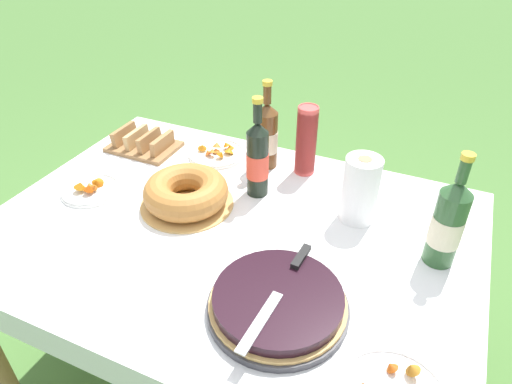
% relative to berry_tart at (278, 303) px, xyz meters
% --- Properties ---
extents(ground_plane, '(16.00, 16.00, 0.00)m').
position_rel_berry_tart_xyz_m(ground_plane, '(-0.25, 0.24, -0.80)').
color(ground_plane, '#4C7A38').
extents(garden_table, '(1.45, 1.04, 0.77)m').
position_rel_berry_tart_xyz_m(garden_table, '(-0.25, 0.24, -0.11)').
color(garden_table, '#A87A47').
rests_on(garden_table, ground_plane).
extents(tablecloth, '(1.46, 1.05, 0.10)m').
position_rel_berry_tart_xyz_m(tablecloth, '(-0.25, 0.24, -0.04)').
color(tablecloth, white).
rests_on(tablecloth, garden_table).
extents(berry_tart, '(0.35, 0.35, 0.06)m').
position_rel_berry_tart_xyz_m(berry_tart, '(0.00, 0.00, 0.00)').
color(berry_tart, '#38383D').
rests_on(berry_tart, tablecloth).
extents(serving_knife, '(0.05, 0.38, 0.01)m').
position_rel_berry_tart_xyz_m(serving_knife, '(0.00, 0.03, 0.04)').
color(serving_knife, silver).
rests_on(serving_knife, berry_tart).
extents(bundt_cake, '(0.30, 0.30, 0.10)m').
position_rel_berry_tart_xyz_m(bundt_cake, '(-0.43, 0.29, 0.02)').
color(bundt_cake, tan).
rests_on(bundt_cake, tablecloth).
extents(cup_stack, '(0.07, 0.07, 0.25)m').
position_rel_berry_tart_xyz_m(cup_stack, '(-0.15, 0.64, 0.10)').
color(cup_stack, '#E04C47').
rests_on(cup_stack, tablecloth).
extents(cider_bottle_green, '(0.09, 0.09, 0.34)m').
position_rel_berry_tart_xyz_m(cider_bottle_green, '(0.34, 0.35, 0.10)').
color(cider_bottle_green, '#2D562D').
rests_on(cider_bottle_green, tablecloth).
extents(cider_bottle_amber, '(0.08, 0.08, 0.33)m').
position_rel_berry_tart_xyz_m(cider_bottle_amber, '(-0.30, 0.62, 0.09)').
color(cider_bottle_amber, brown).
rests_on(cider_bottle_amber, tablecloth).
extents(juice_bottle_red, '(0.07, 0.07, 0.34)m').
position_rel_berry_tart_xyz_m(juice_bottle_red, '(-0.25, 0.45, 0.10)').
color(juice_bottle_red, black).
rests_on(juice_bottle_red, tablecloth).
extents(snack_plate_near, '(0.20, 0.20, 0.05)m').
position_rel_berry_tart_xyz_m(snack_plate_near, '(-0.77, 0.22, -0.02)').
color(snack_plate_near, white).
rests_on(snack_plate_near, tablecloth).
extents(snack_plate_left, '(0.22, 0.22, 0.05)m').
position_rel_berry_tart_xyz_m(snack_plate_left, '(-0.50, 0.61, -0.02)').
color(snack_plate_left, white).
rests_on(snack_plate_left, tablecloth).
extents(paper_towel_roll, '(0.11, 0.11, 0.21)m').
position_rel_berry_tart_xyz_m(paper_towel_roll, '(0.08, 0.45, 0.08)').
color(paper_towel_roll, white).
rests_on(paper_towel_roll, tablecloth).
extents(bread_board, '(0.26, 0.18, 0.07)m').
position_rel_berry_tart_xyz_m(bread_board, '(-0.79, 0.54, -0.00)').
color(bread_board, olive).
rests_on(bread_board, tablecloth).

